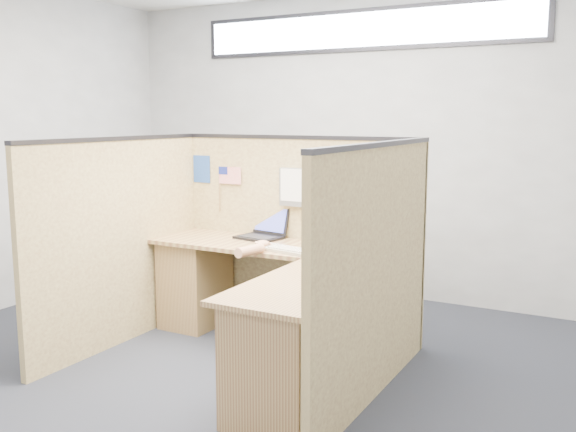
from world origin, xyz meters
The scene contains 14 objects.
floor centered at (0.00, 0.00, 0.00)m, with size 5.00×5.00×0.00m, color black.
wall_back centered at (0.00, 2.25, 1.40)m, with size 5.00×5.00×0.00m, color #98999D.
clerestory_window centered at (0.00, 2.23, 2.45)m, with size 3.30×0.04×0.38m.
cubicle_partitions centered at (0.00, 0.43, 0.77)m, with size 2.06×1.83×1.53m.
l_desk centered at (0.18, 0.29, 0.39)m, with size 1.95×1.75×0.73m.
laptop centered at (-0.24, 0.89, 0.79)m, with size 0.37×0.37×0.24m.
keyboard centered at (0.14, 0.51, 0.74)m, with size 0.48×0.24×0.03m.
mouse centered at (0.00, 0.48, 0.75)m, with size 0.10×0.06×0.04m, color silver.
hand_forearm centered at (0.01, 0.34, 0.77)m, with size 0.11×0.37×0.08m.
blue_poster centered at (-0.88, 0.97, 1.24)m, with size 0.17×0.00×0.23m, color #204494.
american_flag centered at (-0.62, 0.96, 1.18)m, with size 0.22×0.01×0.37m.
file_holder centered at (0.00, 0.94, 1.14)m, with size 0.23×0.05×0.29m.
paper_left centered at (0.46, 0.97, 1.11)m, with size 0.22×0.00×0.28m, color white.
paper_right centered at (0.54, 0.97, 1.03)m, with size 0.24×0.00×0.31m, color white.
Camera 1 is at (2.31, -3.37, 1.68)m, focal length 40.00 mm.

